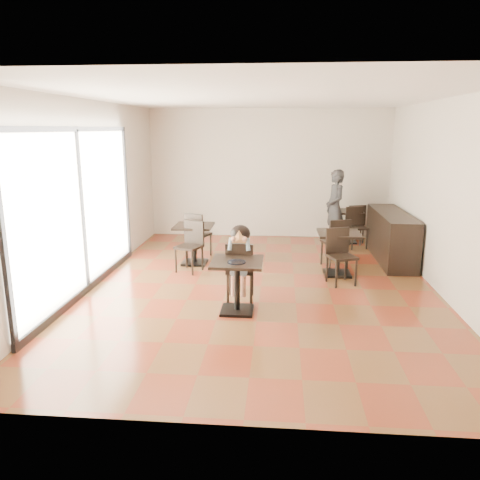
# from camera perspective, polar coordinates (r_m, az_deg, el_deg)

# --- Properties ---
(floor) EXTENTS (6.00, 8.00, 0.01)m
(floor) POSITION_cam_1_polar(r_m,az_deg,el_deg) (8.29, 2.59, -5.65)
(floor) COLOR maroon
(floor) RESTS_ON ground
(ceiling) EXTENTS (6.00, 8.00, 0.01)m
(ceiling) POSITION_cam_1_polar(r_m,az_deg,el_deg) (7.85, 2.85, 17.01)
(ceiling) COLOR white
(ceiling) RESTS_ON floor
(wall_back) EXTENTS (6.00, 0.01, 3.20)m
(wall_back) POSITION_cam_1_polar(r_m,az_deg,el_deg) (11.89, 3.50, 8.06)
(wall_back) COLOR beige
(wall_back) RESTS_ON floor
(wall_front) EXTENTS (6.00, 0.01, 3.20)m
(wall_front) POSITION_cam_1_polar(r_m,az_deg,el_deg) (4.00, 0.40, -2.65)
(wall_front) COLOR beige
(wall_front) RESTS_ON floor
(wall_left) EXTENTS (0.01, 8.00, 3.20)m
(wall_left) POSITION_cam_1_polar(r_m,az_deg,el_deg) (8.57, -17.85, 5.36)
(wall_left) COLOR beige
(wall_left) RESTS_ON floor
(wall_right) EXTENTS (0.01, 8.00, 3.20)m
(wall_right) POSITION_cam_1_polar(r_m,az_deg,el_deg) (8.36, 23.81, 4.67)
(wall_right) COLOR beige
(wall_right) RESTS_ON floor
(storefront_window) EXTENTS (0.04, 4.50, 2.60)m
(storefront_window) POSITION_cam_1_polar(r_m,az_deg,el_deg) (8.13, -18.89, 3.45)
(storefront_window) COLOR white
(storefront_window) RESTS_ON floor
(child_table) EXTENTS (0.76, 0.76, 0.80)m
(child_table) POSITION_cam_1_polar(r_m,az_deg,el_deg) (7.04, -0.35, -5.68)
(child_table) COLOR black
(child_table) RESTS_ON floor
(child_chair) EXTENTS (0.43, 0.43, 0.97)m
(child_chair) POSITION_cam_1_polar(r_m,az_deg,el_deg) (7.54, 0.03, -3.73)
(child_chair) COLOR black
(child_chair) RESTS_ON floor
(child) EXTENTS (0.43, 0.61, 1.22)m
(child) POSITION_cam_1_polar(r_m,az_deg,el_deg) (7.50, 0.03, -2.82)
(child) COLOR slate
(child) RESTS_ON child_chair
(plate) EXTENTS (0.27, 0.27, 0.02)m
(plate) POSITION_cam_1_polar(r_m,az_deg,el_deg) (6.82, -0.43, -2.70)
(plate) COLOR black
(plate) RESTS_ON child_table
(pizza_slice) EXTENTS (0.28, 0.22, 0.07)m
(pizza_slice) POSITION_cam_1_polar(r_m,az_deg,el_deg) (7.21, -0.10, 0.16)
(pizza_slice) COLOR tan
(pizza_slice) RESTS_ON child
(adult_patron) EXTENTS (0.58, 0.74, 1.79)m
(adult_patron) POSITION_cam_1_polar(r_m,az_deg,el_deg) (11.24, 11.49, 3.87)
(adult_patron) COLOR #333438
(adult_patron) RESTS_ON floor
(cafe_table_mid) EXTENTS (1.00, 1.00, 0.82)m
(cafe_table_mid) POSITION_cam_1_polar(r_m,az_deg,el_deg) (9.01, 11.86, -1.64)
(cafe_table_mid) COLOR black
(cafe_table_mid) RESTS_ON floor
(cafe_table_left) EXTENTS (0.99, 0.99, 0.81)m
(cafe_table_left) POSITION_cam_1_polar(r_m,az_deg,el_deg) (9.59, -5.61, -0.54)
(cafe_table_left) COLOR black
(cafe_table_left) RESTS_ON floor
(cafe_table_back) EXTENTS (0.90, 0.90, 0.78)m
(cafe_table_back) POSITION_cam_1_polar(r_m,az_deg,el_deg) (11.67, 12.87, 1.63)
(cafe_table_back) COLOR black
(cafe_table_back) RESTS_ON floor
(chair_mid_a) EXTENTS (0.57, 0.57, 0.99)m
(chair_mid_a) POSITION_cam_1_polar(r_m,az_deg,el_deg) (9.52, 11.50, -0.30)
(chair_mid_a) COLOR black
(chair_mid_a) RESTS_ON floor
(chair_mid_b) EXTENTS (0.57, 0.57, 0.99)m
(chair_mid_b) POSITION_cam_1_polar(r_m,az_deg,el_deg) (8.46, 12.31, -2.06)
(chair_mid_b) COLOR black
(chair_mid_b) RESTS_ON floor
(chair_left_a) EXTENTS (0.57, 0.57, 0.97)m
(chair_left_a) POSITION_cam_1_polar(r_m,az_deg,el_deg) (10.10, -5.06, 0.66)
(chair_left_a) COLOR black
(chair_left_a) RESTS_ON floor
(chair_left_b) EXTENTS (0.57, 0.57, 0.97)m
(chair_left_b) POSITION_cam_1_polar(r_m,az_deg,el_deg) (9.05, -6.25, -0.87)
(chair_left_b) COLOR black
(chair_left_b) RESTS_ON floor
(chair_back_a) EXTENTS (0.52, 0.52, 0.94)m
(chair_back_a) POSITION_cam_1_polar(r_m,az_deg,el_deg) (11.69, 13.65, 2.01)
(chair_back_a) COLOR black
(chair_back_a) RESTS_ON floor
(chair_back_b) EXTENTS (0.52, 0.52, 0.94)m
(chair_back_b) POSITION_cam_1_polar(r_m,az_deg,el_deg) (11.14, 14.07, 1.43)
(chair_back_b) COLOR black
(chair_back_b) RESTS_ON floor
(service_counter) EXTENTS (0.60, 2.40, 1.00)m
(service_counter) POSITION_cam_1_polar(r_m,az_deg,el_deg) (10.35, 17.93, 0.45)
(service_counter) COLOR black
(service_counter) RESTS_ON floor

